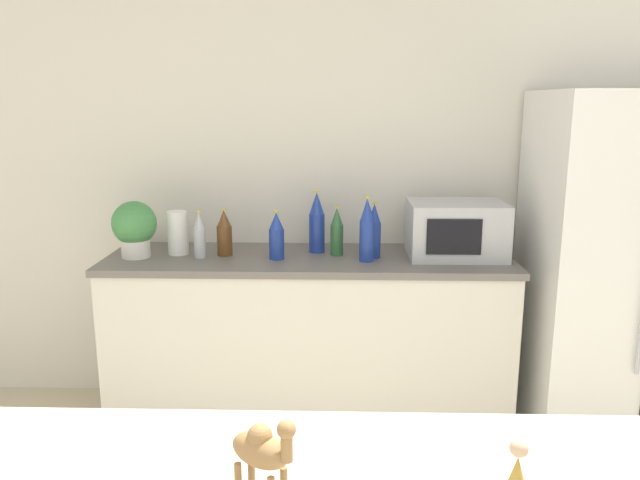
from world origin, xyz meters
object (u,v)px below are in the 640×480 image
refrigerator (620,269)px  camel_figurine (263,449)px  back_bottle_1 (277,236)px  back_bottle_5 (200,236)px  microwave (456,229)px  back_bottle_2 (367,230)px  back_bottle_6 (224,233)px  paper_towel_roll (178,233)px  wise_man_figurine_blue (517,475)px  back_bottle_3 (317,223)px  back_bottle_4 (337,232)px  back_bottle_0 (374,231)px  potted_plant (134,227)px

refrigerator → camel_figurine: (-1.53, -2.05, 0.22)m
back_bottle_1 → back_bottle_5: size_ratio=1.03×
microwave → back_bottle_2: size_ratio=1.48×
back_bottle_6 → camel_figurine: (0.45, -2.13, 0.07)m
back_bottle_1 → back_bottle_6: 0.28m
back_bottle_6 → camel_figurine: camel_figurine is taller
back_bottle_2 → paper_towel_roll: bearing=173.1°
camel_figurine → wise_man_figurine_blue: bearing=0.5°
paper_towel_roll → camel_figurine: 2.26m
back_bottle_5 → back_bottle_1: bearing=-2.5°
back_bottle_6 → wise_man_figurine_blue: back_bottle_6 is taller
back_bottle_1 → back_bottle_3: 0.25m
back_bottle_4 → camel_figurine: (-0.13, -2.15, 0.06)m
paper_towel_roll → refrigerator: bearing=-2.6°
back_bottle_2 → back_bottle_5: size_ratio=1.36×
back_bottle_2 → camel_figurine: 2.05m
paper_towel_roll → microwave: 1.43m
back_bottle_3 → back_bottle_5: (-0.59, -0.14, -0.04)m
back_bottle_3 → wise_man_figurine_blue: back_bottle_3 is taller
wise_man_figurine_blue → back_bottle_0: bearing=93.6°
microwave → back_bottle_5: bearing=-177.1°
potted_plant → paper_towel_roll: (0.20, 0.07, -0.04)m
back_bottle_6 → back_bottle_4: bearing=2.1°
refrigerator → paper_towel_roll: (-2.23, 0.10, 0.15)m
back_bottle_5 → camel_figurine: camel_figurine is taller
back_bottle_1 → refrigerator: bearing=-0.4°
back_bottle_5 → camel_figurine: 2.15m
refrigerator → back_bottle_2: (-1.26, -0.02, 0.19)m
paper_towel_roll → back_bottle_2: back_bottle_2 is taller
potted_plant → back_bottle_3: (0.92, 0.14, -0.00)m
paper_towel_roll → camel_figurine: camel_figurine is taller
back_bottle_4 → back_bottle_5: back_bottle_4 is taller
back_bottle_1 → wise_man_figurine_blue: size_ratio=2.03×
potted_plant → back_bottle_0: bearing=1.5°
wise_man_figurine_blue → back_bottle_6: bearing=112.8°
camel_figurine → back_bottle_3: bearing=89.5°
refrigerator → back_bottle_4: refrigerator is taller
paper_towel_roll → back_bottle_4: (0.82, 0.00, 0.01)m
wise_man_figurine_blue → back_bottle_3: bearing=100.9°
wise_man_figurine_blue → back_bottle_4: bearing=98.5°
back_bottle_0 → back_bottle_5: 0.88m
refrigerator → back_bottle_4: 1.42m
back_bottle_0 → back_bottle_3: bearing=160.0°
paper_towel_roll → wise_man_figurine_blue: bearing=-62.0°
back_bottle_5 → back_bottle_6: (0.12, 0.05, 0.00)m
potted_plant → back_bottle_5: bearing=0.2°
refrigerator → back_bottle_0: (-1.22, 0.06, 0.17)m
back_bottle_2 → camel_figurine: size_ratio=1.92×
refrigerator → back_bottle_0: 1.23m
potted_plant → back_bottle_6: 0.45m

